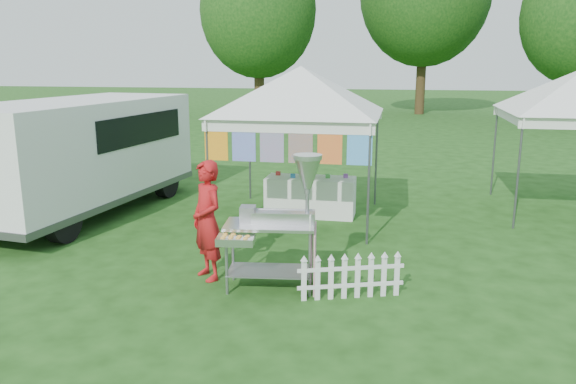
# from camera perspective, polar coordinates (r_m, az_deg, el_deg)

# --- Properties ---
(ground) EXTENTS (120.00, 120.00, 0.00)m
(ground) POSITION_cam_1_polar(r_m,az_deg,el_deg) (8.09, -3.15, -9.24)
(ground) COLOR #1B4112
(ground) RESTS_ON ground
(canopy_main) EXTENTS (4.24, 4.24, 3.45)m
(canopy_main) POSITION_cam_1_polar(r_m,az_deg,el_deg) (10.90, 1.32, 12.63)
(canopy_main) COLOR #59595E
(canopy_main) RESTS_ON ground
(tree_left) EXTENTS (6.40, 6.40, 9.53)m
(tree_left) POSITION_cam_1_polar(r_m,az_deg,el_deg) (32.34, -3.02, 17.92)
(tree_left) COLOR #342613
(tree_left) RESTS_ON ground
(donut_cart) EXTENTS (1.35, 1.07, 1.88)m
(donut_cart) POSITION_cam_1_polar(r_m,az_deg,el_deg) (7.54, -0.39, -2.02)
(donut_cart) COLOR gray
(donut_cart) RESTS_ON ground
(vendor) EXTENTS (0.74, 0.74, 1.73)m
(vendor) POSITION_cam_1_polar(r_m,az_deg,el_deg) (8.08, -8.20, -2.89)
(vendor) COLOR #B21618
(vendor) RESTS_ON ground
(cargo_van) EXTENTS (2.85, 5.81, 2.33)m
(cargo_van) POSITION_cam_1_polar(r_m,az_deg,el_deg) (12.35, -20.15, 3.80)
(cargo_van) COLOR white
(cargo_van) RESTS_ON ground
(picket_fence) EXTENTS (1.37, 0.50, 0.56)m
(picket_fence) POSITION_cam_1_polar(r_m,az_deg,el_deg) (7.54, 6.41, -8.65)
(picket_fence) COLOR white
(picket_fence) RESTS_ON ground
(display_table) EXTENTS (1.80, 0.70, 0.79)m
(display_table) POSITION_cam_1_polar(r_m,az_deg,el_deg) (11.46, 2.29, -0.45)
(display_table) COLOR white
(display_table) RESTS_ON ground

